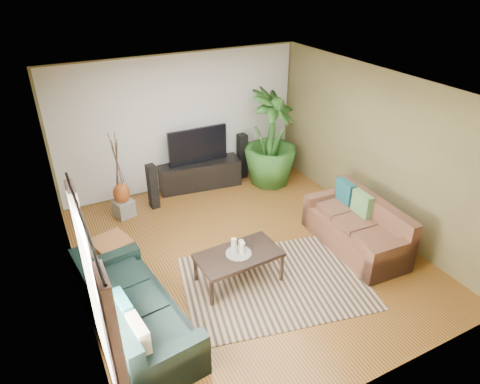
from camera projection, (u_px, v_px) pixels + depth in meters
floor at (246, 254)px, 6.94m from camera, size 5.50×5.50×0.00m
ceiling at (247, 89)px, 5.64m from camera, size 5.50×5.50×0.00m
wall_back at (181, 123)px, 8.43m from camera, size 5.00×0.00×5.00m
wall_front at (379, 296)px, 4.15m from camera, size 5.00×0.00×5.00m
wall_left at (68, 222)px, 5.29m from camera, size 0.00×5.50×5.50m
wall_right at (376, 149)px, 7.29m from camera, size 0.00×5.50×5.50m
backwall_panel at (181, 123)px, 8.42m from camera, size 4.90×0.00×4.90m
window_pane at (93, 300)px, 4.03m from camera, size 0.00×1.80×1.80m
curtain_near at (121, 376)px, 3.59m from camera, size 0.08×0.35×2.20m
curtain_far at (89, 273)px, 4.75m from camera, size 0.08×0.35×2.20m
curtain_rod at (82, 218)px, 3.61m from camera, size 0.03×1.90×0.03m
sofa_left at (135, 308)px, 5.29m from camera, size 1.17×2.22×0.85m
sofa_right at (356, 225)px, 6.92m from camera, size 0.92×1.89×0.85m
area_rug at (275, 282)px, 6.33m from camera, size 2.99×2.40×0.01m
coffee_table at (239, 267)px, 6.26m from camera, size 1.23×0.71×0.49m
candle_tray at (239, 253)px, 6.13m from camera, size 0.37×0.37×0.02m
candle_tall at (234, 246)px, 6.07m from camera, size 0.08×0.08×0.24m
candle_mid at (242, 248)px, 6.07m from camera, size 0.08×0.08×0.19m
candle_short at (241, 245)px, 6.17m from camera, size 0.08×0.08×0.15m
tv_stand at (199, 174)px, 8.85m from camera, size 1.73×0.73×0.56m
television at (198, 145)px, 8.54m from camera, size 1.23×0.07×0.73m
speaker_left at (153, 186)px, 8.03m from camera, size 0.18×0.20×0.88m
speaker_right at (242, 156)px, 9.14m from camera, size 0.18×0.20×0.98m
potted_plant at (271, 139)px, 8.67m from camera, size 1.55×1.55×1.97m
plant_pot at (270, 176)px, 9.08m from camera, size 0.36×0.36×0.28m
pedestal at (124, 208)px, 7.89m from camera, size 0.41×0.41×0.32m
vase at (121, 194)px, 7.74m from camera, size 0.29×0.29×0.41m
side_table at (113, 255)px, 6.49m from camera, size 0.62×0.62×0.54m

